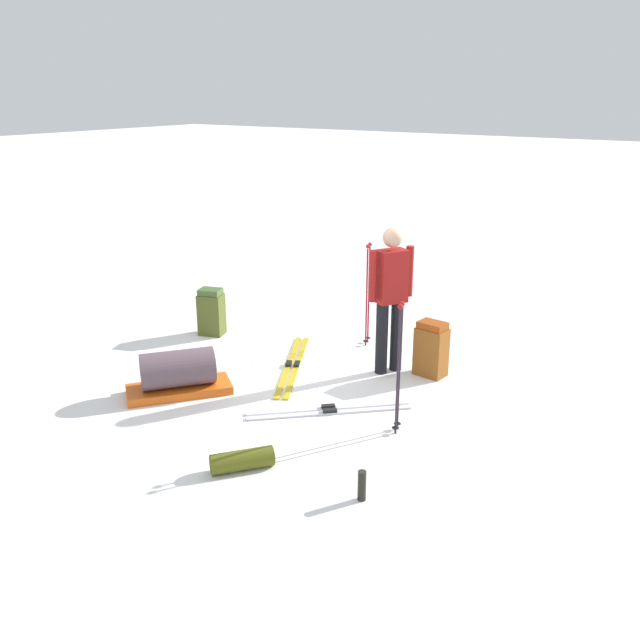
{
  "coord_description": "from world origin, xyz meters",
  "views": [
    {
      "loc": [
        -5.98,
        -3.98,
        3.16
      ],
      "look_at": [
        0.0,
        0.0,
        0.7
      ],
      "focal_mm": 38.36,
      "sensor_mm": 36.0,
      "label": 1
    }
  ],
  "objects_px": {
    "backpack_bright": "(211,312)",
    "thermos_bottle": "(362,486)",
    "ski_poles_planted_near": "(368,289)",
    "ski_pair_near": "(329,410)",
    "gear_sled": "(178,374)",
    "backpack_large_dark": "(431,349)",
    "ski_pair_far": "(293,365)",
    "sleeping_mat_rolled": "(242,460)",
    "skier_standing": "(391,293)",
    "ski_poles_planted_far": "(399,362)"
  },
  "relations": [
    {
      "from": "gear_sled",
      "to": "thermos_bottle",
      "type": "relative_size",
      "value": 4.42
    },
    {
      "from": "ski_pair_near",
      "to": "skier_standing",
      "type": "bearing_deg",
      "value": 0.0
    },
    {
      "from": "ski_pair_far",
      "to": "ski_poles_planted_near",
      "type": "xyz_separation_m",
      "value": [
        1.14,
        -0.35,
        0.72
      ]
    },
    {
      "from": "backpack_large_dark",
      "to": "ski_poles_planted_near",
      "type": "bearing_deg",
      "value": 67.2
    },
    {
      "from": "ski_pair_far",
      "to": "gear_sled",
      "type": "height_order",
      "value": "gear_sled"
    },
    {
      "from": "skier_standing",
      "to": "ski_pair_near",
      "type": "xyz_separation_m",
      "value": [
        -1.27,
        -0.0,
        -0.94
      ]
    },
    {
      "from": "ski_poles_planted_far",
      "to": "gear_sled",
      "type": "bearing_deg",
      "value": 102.78
    },
    {
      "from": "ski_poles_planted_near",
      "to": "sleeping_mat_rolled",
      "type": "relative_size",
      "value": 2.41
    },
    {
      "from": "ski_poles_planted_near",
      "to": "ski_pair_near",
      "type": "bearing_deg",
      "value": -161.01
    },
    {
      "from": "gear_sled",
      "to": "backpack_large_dark",
      "type": "bearing_deg",
      "value": -46.2
    },
    {
      "from": "ski_poles_planted_near",
      "to": "ski_poles_planted_far",
      "type": "bearing_deg",
      "value": -143.11
    },
    {
      "from": "ski_poles_planted_far",
      "to": "skier_standing",
      "type": "bearing_deg",
      "value": 31.38
    },
    {
      "from": "thermos_bottle",
      "to": "ski_pair_near",
      "type": "bearing_deg",
      "value": 42.42
    },
    {
      "from": "ski_poles_planted_far",
      "to": "sleeping_mat_rolled",
      "type": "bearing_deg",
      "value": 149.8
    },
    {
      "from": "ski_pair_far",
      "to": "backpack_large_dark",
      "type": "xyz_separation_m",
      "value": [
        0.68,
        -1.47,
        0.3
      ]
    },
    {
      "from": "ski_pair_near",
      "to": "thermos_bottle",
      "type": "distance_m",
      "value": 1.6
    },
    {
      "from": "ski_pair_near",
      "to": "sleeping_mat_rolled",
      "type": "xyz_separation_m",
      "value": [
        -1.36,
        0.02,
        0.08
      ]
    },
    {
      "from": "backpack_bright",
      "to": "ski_poles_planted_near",
      "type": "distance_m",
      "value": 2.13
    },
    {
      "from": "skier_standing",
      "to": "ski_pair_far",
      "type": "distance_m",
      "value": 1.47
    },
    {
      "from": "ski_poles_planted_far",
      "to": "gear_sled",
      "type": "relative_size",
      "value": 1.14
    },
    {
      "from": "ski_pair_near",
      "to": "backpack_large_dark",
      "type": "relative_size",
      "value": 2.12
    },
    {
      "from": "backpack_bright",
      "to": "thermos_bottle",
      "type": "height_order",
      "value": "backpack_bright"
    },
    {
      "from": "ski_pair_far",
      "to": "ski_poles_planted_far",
      "type": "xyz_separation_m",
      "value": [
        -0.76,
        -1.78,
        0.71
      ]
    },
    {
      "from": "gear_sled",
      "to": "thermos_bottle",
      "type": "xyz_separation_m",
      "value": [
        -0.65,
        -2.67,
        -0.09
      ]
    },
    {
      "from": "backpack_large_dark",
      "to": "thermos_bottle",
      "type": "distance_m",
      "value": 2.7
    },
    {
      "from": "sleeping_mat_rolled",
      "to": "ski_pair_near",
      "type": "bearing_deg",
      "value": -0.91
    },
    {
      "from": "backpack_large_dark",
      "to": "thermos_bottle",
      "type": "relative_size",
      "value": 2.48
    },
    {
      "from": "sleeping_mat_rolled",
      "to": "backpack_bright",
      "type": "bearing_deg",
      "value": 46.37
    },
    {
      "from": "ski_pair_near",
      "to": "gear_sled",
      "type": "xyz_separation_m",
      "value": [
        -0.53,
        1.6,
        0.21
      ]
    },
    {
      "from": "skier_standing",
      "to": "ski_poles_planted_near",
      "type": "relative_size",
      "value": 1.28
    },
    {
      "from": "gear_sled",
      "to": "thermos_bottle",
      "type": "height_order",
      "value": "gear_sled"
    },
    {
      "from": "gear_sled",
      "to": "ski_pair_near",
      "type": "bearing_deg",
      "value": -71.6
    },
    {
      "from": "backpack_large_dark",
      "to": "ski_poles_planted_near",
      "type": "relative_size",
      "value": 0.49
    },
    {
      "from": "thermos_bottle",
      "to": "sleeping_mat_rolled",
      "type": "bearing_deg",
      "value": 99.14
    },
    {
      "from": "backpack_large_dark",
      "to": "backpack_bright",
      "type": "distance_m",
      "value": 3.05
    },
    {
      "from": "sleeping_mat_rolled",
      "to": "ski_poles_planted_far",
      "type": "bearing_deg",
      "value": -30.2
    },
    {
      "from": "ski_poles_planted_far",
      "to": "thermos_bottle",
      "type": "distance_m",
      "value": 1.36
    },
    {
      "from": "backpack_large_dark",
      "to": "backpack_bright",
      "type": "bearing_deg",
      "value": 96.91
    },
    {
      "from": "skier_standing",
      "to": "ski_pair_far",
      "type": "relative_size",
      "value": 0.98
    },
    {
      "from": "ski_poles_planted_far",
      "to": "thermos_bottle",
      "type": "xyz_separation_m",
      "value": [
        -1.18,
        -0.31,
        -0.59
      ]
    },
    {
      "from": "ski_poles_planted_far",
      "to": "sleeping_mat_rolled",
      "type": "relative_size",
      "value": 2.37
    },
    {
      "from": "gear_sled",
      "to": "thermos_bottle",
      "type": "bearing_deg",
      "value": -103.61
    },
    {
      "from": "backpack_large_dark",
      "to": "ski_poles_planted_near",
      "type": "height_order",
      "value": "ski_poles_planted_near"
    },
    {
      "from": "backpack_large_dark",
      "to": "thermos_bottle",
      "type": "xyz_separation_m",
      "value": [
        -2.62,
        -0.62,
        -0.19
      ]
    },
    {
      "from": "thermos_bottle",
      "to": "skier_standing",
      "type": "bearing_deg",
      "value": 23.75
    },
    {
      "from": "ski_pair_far",
      "to": "thermos_bottle",
      "type": "xyz_separation_m",
      "value": [
        -1.94,
        -2.09,
        0.12
      ]
    },
    {
      "from": "skier_standing",
      "to": "backpack_large_dark",
      "type": "relative_size",
      "value": 2.63
    },
    {
      "from": "ski_poles_planted_far",
      "to": "backpack_large_dark",
      "type": "bearing_deg",
      "value": 12.35
    },
    {
      "from": "ski_poles_planted_near",
      "to": "ski_poles_planted_far",
      "type": "distance_m",
      "value": 2.38
    },
    {
      "from": "backpack_bright",
      "to": "gear_sled",
      "type": "height_order",
      "value": "backpack_bright"
    }
  ]
}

